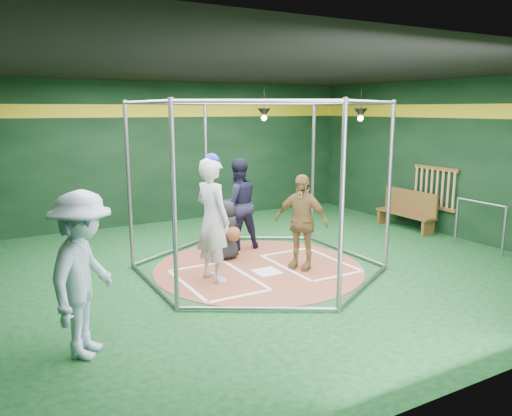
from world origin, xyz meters
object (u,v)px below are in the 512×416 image
umpire (238,204)px  visitor_leopard (301,222)px  dugout_bench (407,209)px  batter_figure (213,219)px

umpire → visitor_leopard: bearing=109.2°
visitor_leopard → dugout_bench: (3.97, 1.27, -0.39)m
visitor_leopard → umpire: bearing=158.6°
visitor_leopard → dugout_bench: bearing=73.6°
umpire → dugout_bench: 4.41m
visitor_leopard → umpire: umpire is taller
umpire → dugout_bench: umpire is taller
batter_figure → visitor_leopard: batter_figure is taller
visitor_leopard → umpire: (-0.39, 1.72, 0.08)m
umpire → batter_figure: bearing=57.1°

